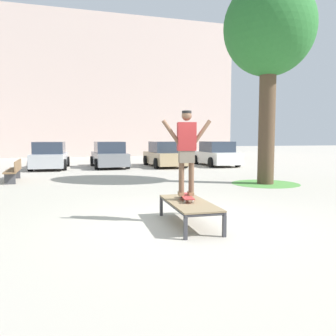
# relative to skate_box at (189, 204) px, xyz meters

# --- Properties ---
(ground_plane) EXTENTS (120.00, 120.00, 0.00)m
(ground_plane) POSITION_rel_skate_box_xyz_m (0.09, 0.24, -0.41)
(ground_plane) COLOR #B2AA9E
(building_facade) EXTENTS (33.77, 4.00, 12.96)m
(building_facade) POSITION_rel_skate_box_xyz_m (-3.40, 27.51, 6.07)
(building_facade) COLOR beige
(building_facade) RESTS_ON ground
(skate_box) EXTENTS (0.83, 1.93, 0.46)m
(skate_box) POSITION_rel_skate_box_xyz_m (0.00, 0.00, 0.00)
(skate_box) COLOR #38383D
(skate_box) RESTS_ON ground
(skateboard) EXTENTS (0.32, 0.82, 0.09)m
(skateboard) POSITION_rel_skate_box_xyz_m (0.01, 0.18, 0.12)
(skateboard) COLOR #B23333
(skateboard) RESTS_ON skate_box
(skater) EXTENTS (1.00, 0.33, 1.69)m
(skater) POSITION_rel_skate_box_xyz_m (0.01, 0.19, 1.12)
(skater) COLOR brown
(skater) RESTS_ON skateboard
(tree_near_right) EXTENTS (3.28, 3.28, 7.40)m
(tree_near_right) POSITION_rel_skate_box_xyz_m (4.79, 4.95, 5.12)
(tree_near_right) COLOR brown
(tree_near_right) RESTS_ON ground
(grass_patch_near_right) EXTENTS (2.51, 2.51, 0.01)m
(grass_patch_near_right) POSITION_rel_skate_box_xyz_m (4.79, 4.95, -0.41)
(grass_patch_near_right) COLOR #519342
(grass_patch_near_right) RESTS_ON ground
(car_silver) EXTENTS (2.09, 4.28, 1.50)m
(car_silver) POSITION_rel_skate_box_xyz_m (-3.34, 13.83, 0.28)
(car_silver) COLOR #B7BABF
(car_silver) RESTS_ON ground
(car_grey) EXTENTS (2.01, 4.25, 1.50)m
(car_grey) POSITION_rel_skate_box_xyz_m (-0.06, 13.84, 0.28)
(car_grey) COLOR slate
(car_grey) RESTS_ON ground
(car_tan) EXTENTS (1.96, 4.22, 1.50)m
(car_tan) POSITION_rel_skate_box_xyz_m (3.22, 13.48, 0.28)
(car_tan) COLOR tan
(car_tan) RESTS_ON ground
(car_white) EXTENTS (1.95, 4.21, 1.50)m
(car_white) POSITION_rel_skate_box_xyz_m (6.49, 13.30, 0.28)
(car_white) COLOR silver
(car_white) RESTS_ON ground
(park_bench) EXTENTS (0.55, 2.42, 0.83)m
(park_bench) POSITION_rel_skate_box_xyz_m (-4.39, 8.37, 0.03)
(park_bench) COLOR brown
(park_bench) RESTS_ON ground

